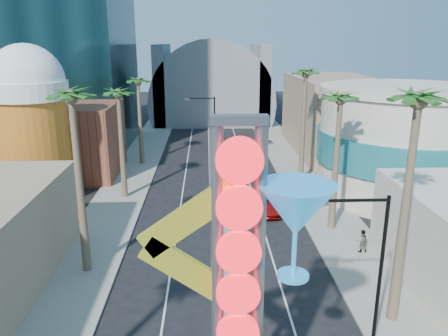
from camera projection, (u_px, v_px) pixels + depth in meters
sidewalk_west at (129, 181)px, 47.14m from camera, size 5.00×100.00×0.15m
sidewalk_east at (303, 179)px, 47.87m from camera, size 5.00×100.00×0.15m
median at (216, 172)px, 50.38m from camera, size 1.60×84.00×0.15m
brick_filler_west at (72, 140)px, 48.65m from camera, size 10.00×10.00×8.00m
filler_east at (332, 115)px, 59.19m from camera, size 10.00×20.00×10.00m
beer_mug at (32, 118)px, 39.86m from camera, size 7.00×7.00×14.50m
turquoise_building at (404, 143)px, 41.94m from camera, size 16.60×16.60×10.60m
canopy at (212, 98)px, 81.77m from camera, size 22.00×16.00×22.00m
neon_sign at (262, 269)px, 14.78m from camera, size 6.53×2.60×12.55m
streetlight_0 at (229, 181)px, 31.79m from camera, size 3.79×0.25×8.00m
streetlight_1 at (210, 122)px, 54.75m from camera, size 3.79×0.25×8.00m
streetlight_2 at (372, 259)px, 20.54m from camera, size 3.45×0.25×8.00m
palm_1 at (72, 109)px, 25.91m from camera, size 2.40×2.40×12.70m
palm_2 at (119, 100)px, 39.71m from camera, size 2.40×2.40×11.20m
palm_3 at (138, 87)px, 51.21m from camera, size 2.40×2.40×11.20m
palm_5 at (417, 116)px, 20.73m from camera, size 2.40×2.40×13.20m
palm_6 at (340, 107)px, 32.61m from camera, size 2.40×2.40×11.70m
palm_7 at (306, 80)px, 43.85m from camera, size 2.40×2.40×12.70m
red_pickup at (265, 201)px, 39.14m from camera, size 3.04×6.02×1.63m
pedestrian_b at (362, 241)px, 31.10m from camera, size 0.84×0.67×1.67m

